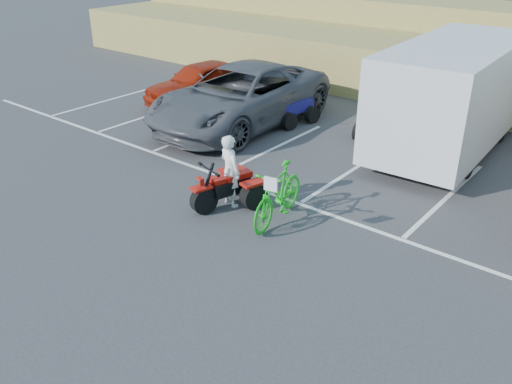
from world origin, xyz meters
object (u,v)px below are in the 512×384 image
Objects in this scene: red_trike_atv at (226,206)px; rider at (230,171)px; green_dirt_bike at (278,194)px; cargo_trailer at (453,94)px; quad_atv_green at (378,138)px; red_car at (201,82)px; quad_atv_blue at (291,122)px; grey_pickup at (240,96)px.

red_trike_atv is 0.91m from rider.
rider reaches higher than green_dirt_bike.
quad_atv_green is at bearing -172.34° from cargo_trailer.
cargo_trailer is at bearing 3.28° from quad_atv_green.
red_car is 0.65× the size of cargo_trailer.
rider is 1.09× the size of quad_atv_blue.
green_dirt_bike is 6.83m from grey_pickup.
red_trike_atv is 0.38× the size of red_car.
cargo_trailer is at bearing -95.76° from rider.
green_dirt_bike is 6.93m from cargo_trailer.
red_car is (-6.45, 5.88, 0.77)m from red_trike_atv.
green_dirt_bike is at bearing 24.78° from red_trike_atv.
grey_pickup is at bearing 128.09° from green_dirt_bike.
red_trike_atv reaches higher than quad_atv_blue.
quad_atv_blue reaches higher than quad_atv_green.
quad_atv_green is (3.07, 0.53, 0.00)m from quad_atv_blue.
quad_atv_blue is (-2.37, 6.05, 0.00)m from red_trike_atv.
cargo_trailer is (2.72, 6.95, 1.72)m from red_trike_atv.
rider is at bearing -34.68° from red_car.
cargo_trailer is (6.32, 2.11, 0.74)m from grey_pickup.
rider is (0.04, 0.14, 0.89)m from red_trike_atv.
rider is 0.26× the size of cargo_trailer.
red_car reaches higher than quad_atv_blue.
grey_pickup is 4.30× the size of quad_atv_blue.
rider is 6.44m from quad_atv_blue.
cargo_trailer reaches higher than quad_atv_green.
grey_pickup is 6.70m from cargo_trailer.
red_trike_atv is 8.77m from red_car.
quad_atv_green is (0.66, 6.44, -0.89)m from rider.
quad_atv_green is at bearing 20.29° from quad_atv_blue.
green_dirt_bike is (1.41, 0.23, 0.68)m from red_trike_atv.
green_dirt_bike reaches higher than red_trike_atv.
cargo_trailer reaches higher than quad_atv_blue.
cargo_trailer is 4.40× the size of quad_atv_green.
red_car is at bearing 153.38° from red_trike_atv.
quad_atv_blue is (1.23, 1.21, -0.98)m from grey_pickup.
grey_pickup is at bearing 142.38° from red_trike_atv.
rider is 5.95m from grey_pickup.
red_car reaches higher than red_trike_atv.
red_trike_atv is 1.10× the size of quad_atv_green.
rider is 0.79× the size of green_dirt_bike.
quad_atv_green is (-0.72, 6.36, -0.68)m from green_dirt_bike.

